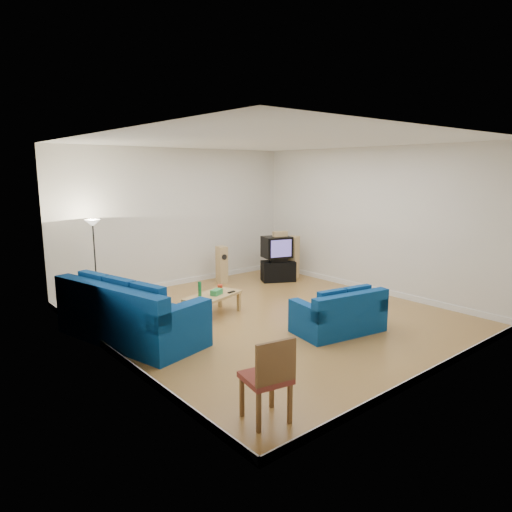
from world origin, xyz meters
TOP-DOWN VIEW (x-y plane):
  - room at (0.00, 0.00)m, footprint 6.01×6.51m
  - sofa_three_seat at (-2.52, 0.58)m, footprint 1.66×2.71m
  - sofa_loveseat at (0.36, -1.37)m, footprint 1.60×1.07m
  - coffee_table at (-0.77, 0.74)m, footprint 1.24×0.87m
  - bottle at (-1.01, 0.81)m, footprint 0.09×0.09m
  - tissue_box at (-0.72, 0.69)m, footprint 0.28×0.22m
  - red_canister at (-0.54, 0.83)m, footprint 0.12×0.12m
  - remote at (-0.41, 0.63)m, footprint 0.17×0.08m
  - tv_stand at (2.03, 1.99)m, footprint 0.92×0.78m
  - av_receiver at (2.03, 1.99)m, footprint 0.54×0.51m
  - television at (2.01, 2.02)m, footprint 0.78×0.66m
  - centre_speaker at (2.08, 1.98)m, footprint 0.38×0.24m
  - speaker_left at (0.84, 2.70)m, footprint 0.24×0.30m
  - speaker_right at (2.45, 1.90)m, footprint 0.39×0.36m
  - floor_lamp at (-2.22, 2.70)m, footprint 0.30×0.30m
  - dining_chair at (-2.41, -2.71)m, footprint 0.55×0.55m

SIDE VIEW (x-z plane):
  - tv_stand at x=2.03m, z-range 0.00..0.49m
  - sofa_loveseat at x=0.36m, z-range -0.09..0.65m
  - coffee_table at x=-0.77m, z-range 0.15..0.56m
  - sofa_three_seat at x=-2.52m, z-range -0.13..0.85m
  - remote at x=-0.41m, z-range 0.41..0.43m
  - speaker_left at x=0.84m, z-range 0.00..0.90m
  - tissue_box at x=-0.72m, z-range 0.41..0.51m
  - red_canister at x=-0.54m, z-range 0.41..0.54m
  - av_receiver at x=2.03m, z-range 0.49..0.59m
  - speaker_right at x=2.45m, z-range 0.00..1.08m
  - bottle at x=-1.01m, z-range 0.41..0.68m
  - dining_chair at x=-2.41m, z-range 0.06..1.04m
  - television at x=2.01m, z-range 0.59..1.11m
  - centre_speaker at x=2.08m, z-range 1.11..1.23m
  - floor_lamp at x=-2.22m, z-range 0.57..2.33m
  - room at x=0.00m, z-range -0.06..3.15m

